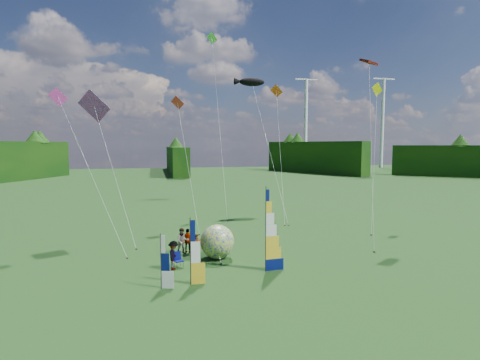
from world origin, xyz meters
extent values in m
plane|color=#285020|center=(0.00, 0.00, 0.00)|extent=(220.00, 220.00, 0.00)
sphere|color=#021D9D|center=(-2.27, 5.42, 1.17)|extent=(2.66, 2.66, 2.33)
imported|color=#66594C|center=(-3.66, 5.21, 0.90)|extent=(0.77, 0.77, 1.80)
imported|color=#66594C|center=(-4.51, 6.97, 0.94)|extent=(0.95, 0.53, 1.87)
imported|color=#66594C|center=(-5.31, 3.70, 0.91)|extent=(0.65, 1.24, 1.83)
imported|color=#66594C|center=(-4.10, 7.25, 0.88)|extent=(1.10, 0.68, 1.75)
camera|label=1|loc=(-6.42, -19.32, 7.74)|focal=28.00mm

